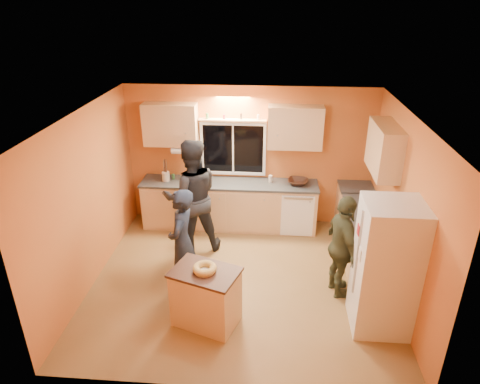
# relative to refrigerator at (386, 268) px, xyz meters

# --- Properties ---
(ground) EXTENTS (4.50, 4.50, 0.00)m
(ground) POSITION_rel_refrigerator_xyz_m (-1.89, 0.80, -0.90)
(ground) COLOR brown
(ground) RESTS_ON ground
(room_shell) EXTENTS (4.54, 4.04, 2.61)m
(room_shell) POSITION_rel_refrigerator_xyz_m (-1.77, 1.21, 0.72)
(room_shell) COLOR #BF7031
(room_shell) RESTS_ON ground
(back_counter) EXTENTS (4.23, 0.62, 0.90)m
(back_counter) POSITION_rel_refrigerator_xyz_m (-1.88, 2.50, -0.45)
(back_counter) COLOR tan
(back_counter) RESTS_ON ground
(right_counter) EXTENTS (0.62, 1.84, 0.90)m
(right_counter) POSITION_rel_refrigerator_xyz_m (0.06, 1.30, -0.45)
(right_counter) COLOR tan
(right_counter) RESTS_ON ground
(refrigerator) EXTENTS (0.72, 0.70, 1.80)m
(refrigerator) POSITION_rel_refrigerator_xyz_m (0.00, 0.00, 0.00)
(refrigerator) COLOR silver
(refrigerator) RESTS_ON ground
(island) EXTENTS (0.99, 0.82, 0.82)m
(island) POSITION_rel_refrigerator_xyz_m (-2.28, -0.14, -0.49)
(island) COLOR tan
(island) RESTS_ON ground
(bundt_pastry) EXTENTS (0.31, 0.31, 0.09)m
(bundt_pastry) POSITION_rel_refrigerator_xyz_m (-2.28, -0.14, -0.04)
(bundt_pastry) COLOR tan
(bundt_pastry) RESTS_ON island
(person_left) EXTENTS (0.43, 0.62, 1.62)m
(person_left) POSITION_rel_refrigerator_xyz_m (-2.72, 0.56, -0.09)
(person_left) COLOR black
(person_left) RESTS_ON ground
(person_center) EXTENTS (1.14, 1.01, 1.97)m
(person_center) POSITION_rel_refrigerator_xyz_m (-2.78, 1.68, 0.08)
(person_center) COLOR black
(person_center) RESTS_ON ground
(person_right) EXTENTS (0.58, 0.98, 1.57)m
(person_right) POSITION_rel_refrigerator_xyz_m (-0.44, 0.62, -0.11)
(person_right) COLOR #3A3D27
(person_right) RESTS_ON ground
(mixing_bowl) EXTENTS (0.43, 0.43, 0.09)m
(mixing_bowl) POSITION_rel_refrigerator_xyz_m (-0.99, 2.53, 0.04)
(mixing_bowl) COLOR black
(mixing_bowl) RESTS_ON back_counter
(utensil_crock) EXTENTS (0.14, 0.14, 0.17)m
(utensil_crock) POSITION_rel_refrigerator_xyz_m (-3.41, 2.50, 0.09)
(utensil_crock) COLOR beige
(utensil_crock) RESTS_ON back_counter
(potted_plant) EXTENTS (0.30, 0.27, 0.27)m
(potted_plant) POSITION_rel_refrigerator_xyz_m (0.11, 0.50, 0.14)
(potted_plant) COLOR gray
(potted_plant) RESTS_ON right_counter
(red_box) EXTENTS (0.17, 0.13, 0.07)m
(red_box) POSITION_rel_refrigerator_xyz_m (0.01, 1.27, 0.04)
(red_box) COLOR maroon
(red_box) RESTS_ON right_counter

